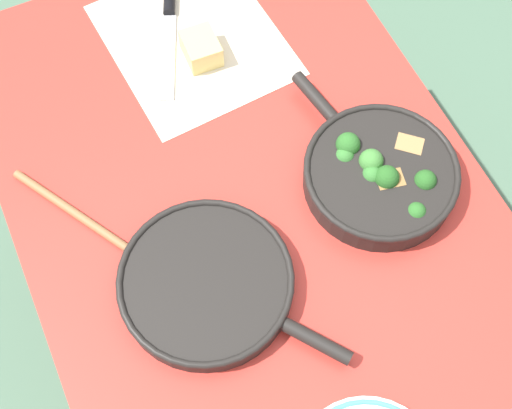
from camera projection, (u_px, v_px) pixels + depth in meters
name	position (u px, v px, depth m)	size (l,w,h in m)	color
ground_plane	(256.00, 331.00, 1.95)	(14.00, 14.00, 0.00)	#51755B
dining_table_red	(256.00, 230.00, 1.34)	(1.26, 0.82, 0.77)	red
skillet_broccoli	(380.00, 174.00, 1.26)	(0.39, 0.27, 0.07)	black
skillet_eggs	(207.00, 283.00, 1.18)	(0.37, 0.31, 0.04)	black
wooden_spoon	(124.00, 246.00, 1.22)	(0.36, 0.23, 0.02)	#996B42
parchment_sheet	(194.00, 40.00, 1.42)	(0.40, 0.35, 0.00)	beige
grater_knife	(169.00, 21.00, 1.44)	(0.28, 0.14, 0.02)	silver
cheese_block	(201.00, 49.00, 1.38)	(0.08, 0.07, 0.05)	#EFD67A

